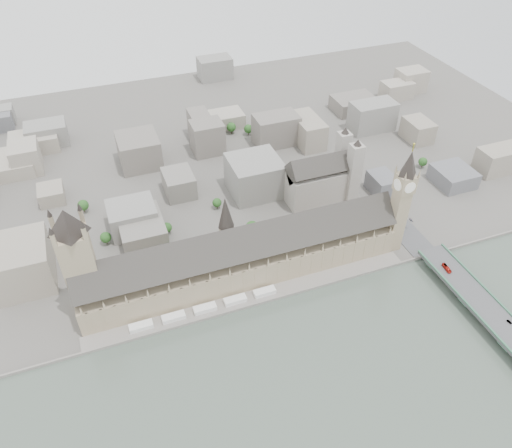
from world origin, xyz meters
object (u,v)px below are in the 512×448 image
object	(u,v)px
victoria_tower	(78,259)
car_approach	(411,220)
westminster_abbey	(323,178)
palace_of_westminster	(242,257)
westminster_bridge	(485,312)
car_silver	(509,322)
elizabeth_tower	(402,195)
red_bus_north	(447,268)

from	to	relation	value
victoria_tower	car_approach	distance (m)	293.01
westminster_abbey	car_approach	bearing A→B (deg)	-51.70
palace_of_westminster	westminster_bridge	size ratio (longest dim) A/B	0.82
palace_of_westminster	car_silver	world-z (taller)	palace_of_westminster
elizabeth_tower	westminster_abbey	xyz separation A→B (m)	(-27.08, 87.00, -33.01)
red_bus_north	palace_of_westminster	bearing A→B (deg)	164.23
elizabeth_tower	westminster_bridge	bearing A→B (deg)	-75.89
westminster_abbey	car_approach	size ratio (longest dim) A/B	15.15
victoria_tower	car_approach	world-z (taller)	victoria_tower
palace_of_westminster	car_approach	distance (m)	168.08
elizabeth_tower	car_silver	bearing A→B (deg)	-75.32
elizabeth_tower	westminster_abbey	size ratio (longest dim) A/B	1.58
palace_of_westminster	car_silver	distance (m)	208.79
westminster_bridge	victoria_tower	bearing A→B (deg)	158.22
red_bus_north	car_silver	world-z (taller)	red_bus_north
victoria_tower	westminster_abbey	world-z (taller)	victoria_tower
car_silver	car_approach	distance (m)	127.65
palace_of_westminster	victoria_tower	world-z (taller)	victoria_tower
westminster_abbey	red_bus_north	world-z (taller)	westminster_abbey
victoria_tower	westminster_bridge	distance (m)	309.91
car_approach	palace_of_westminster	bearing A→B (deg)	-179.19
westminster_abbey	palace_of_westminster	bearing A→B (deg)	-145.83
victoria_tower	car_silver	distance (m)	320.57
red_bus_north	westminster_abbey	bearing A→B (deg)	114.55
westminster_abbey	car_silver	distance (m)	207.79
westminster_abbey	westminster_bridge	bearing A→B (deg)	-74.36
palace_of_westminster	elizabeth_tower	distance (m)	142.94
westminster_abbey	victoria_tower	bearing A→B (deg)	-163.50
elizabeth_tower	victoria_tower	size ratio (longest dim) A/B	1.07
westminster_abbey	red_bus_north	xyz separation A→B (m)	(47.56, -136.50, -13.31)
victoria_tower	elizabeth_tower	bearing A→B (deg)	-3.96
palace_of_westminster	elizabeth_tower	bearing A→B (deg)	-4.85
car_approach	westminster_bridge	bearing A→B (deg)	-93.29
victoria_tower	westminster_bridge	size ratio (longest dim) A/B	0.31
red_bus_north	car_silver	size ratio (longest dim) A/B	2.75
elizabeth_tower	westminster_bridge	xyz separation A→B (m)	(24.00, -95.50, -52.96)
palace_of_westminster	car_approach	world-z (taller)	palace_of_westminster
red_bus_north	car_approach	distance (m)	65.35
westminster_bridge	car_approach	size ratio (longest dim) A/B	72.41
victoria_tower	palace_of_westminster	bearing A→B (deg)	-2.96
elizabeth_tower	car_silver	size ratio (longest dim) A/B	27.14
palace_of_westminster	elizabeth_tower	xyz separation A→B (m)	(138.00, -11.70, 35.38)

